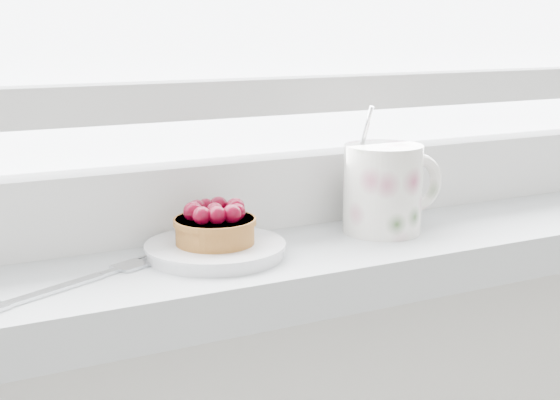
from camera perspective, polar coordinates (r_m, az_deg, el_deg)
saucer at (r=0.69m, az=-4.75°, el=-3.64°), size 0.12×0.12×0.01m
raspberry_tart at (r=0.68m, az=-4.78°, el=-1.80°), size 0.07×0.07×0.04m
floral_mug at (r=0.76m, az=7.70°, el=0.98°), size 0.11×0.08×0.12m
fork at (r=0.64m, az=-14.08°, el=-5.70°), size 0.17×0.09×0.00m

